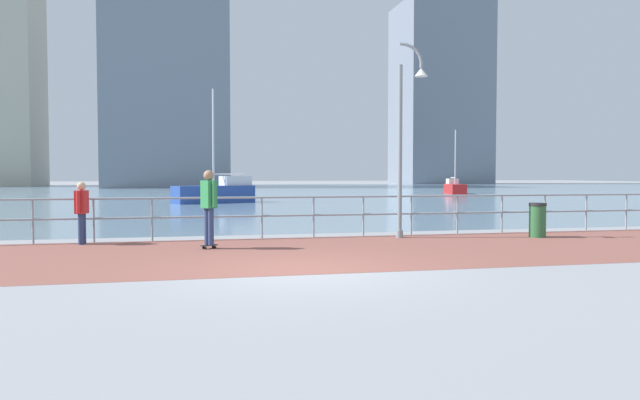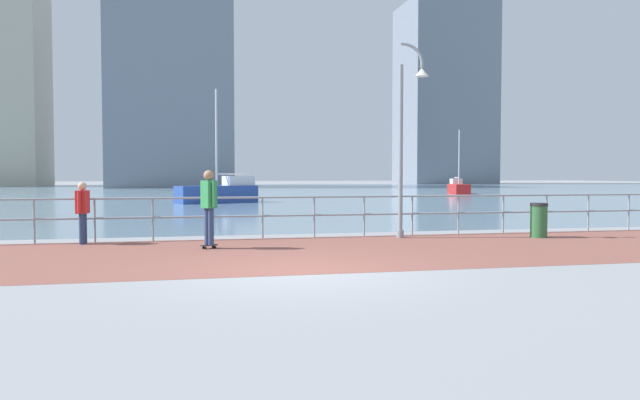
{
  "view_description": "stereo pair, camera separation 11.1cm",
  "coord_description": "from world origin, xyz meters",
  "px_view_note": "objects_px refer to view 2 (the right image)",
  "views": [
    {
      "loc": [
        -1.98,
        -10.29,
        1.69
      ],
      "look_at": [
        1.09,
        3.22,
        1.1
      ],
      "focal_mm": 33.43,
      "sensor_mm": 36.0,
      "label": 1
    },
    {
      "loc": [
        -1.87,
        -10.31,
        1.69
      ],
      "look_at": [
        1.09,
        3.22,
        1.1
      ],
      "focal_mm": 33.43,
      "sensor_mm": 36.0,
      "label": 2
    }
  ],
  "objects_px": {
    "trash_bin": "(539,220)",
    "sailboat_ivory": "(219,192)",
    "lamppost": "(407,130)",
    "skateboarder": "(209,201)",
    "sailboat_navy": "(458,188)",
    "bystander": "(83,208)"
  },
  "relations": [
    {
      "from": "sailboat_ivory",
      "to": "sailboat_navy",
      "type": "bearing_deg",
      "value": 30.19
    },
    {
      "from": "bystander",
      "to": "sailboat_ivory",
      "type": "relative_size",
      "value": 0.22
    },
    {
      "from": "trash_bin",
      "to": "skateboarder",
      "type": "bearing_deg",
      "value": -176.15
    },
    {
      "from": "sailboat_ivory",
      "to": "lamppost",
      "type": "bearing_deg",
      "value": -79.5
    },
    {
      "from": "bystander",
      "to": "sailboat_navy",
      "type": "relative_size",
      "value": 0.27
    },
    {
      "from": "lamppost",
      "to": "skateboarder",
      "type": "height_order",
      "value": "lamppost"
    },
    {
      "from": "bystander",
      "to": "sailboat_ivory",
      "type": "bearing_deg",
      "value": 78.39
    },
    {
      "from": "sailboat_navy",
      "to": "sailboat_ivory",
      "type": "bearing_deg",
      "value": -149.81
    },
    {
      "from": "skateboarder",
      "to": "sailboat_navy",
      "type": "xyz_separation_m",
      "value": [
        22.74,
        34.9,
        -0.54
      ]
    },
    {
      "from": "skateboarder",
      "to": "sailboat_ivory",
      "type": "height_order",
      "value": "sailboat_ivory"
    },
    {
      "from": "lamppost",
      "to": "sailboat_navy",
      "type": "bearing_deg",
      "value": 62.51
    },
    {
      "from": "bystander",
      "to": "sailboat_ivory",
      "type": "height_order",
      "value": "sailboat_ivory"
    },
    {
      "from": "lamppost",
      "to": "trash_bin",
      "type": "height_order",
      "value": "lamppost"
    },
    {
      "from": "bystander",
      "to": "sailboat_navy",
      "type": "bearing_deg",
      "value": 52.35
    },
    {
      "from": "lamppost",
      "to": "skateboarder",
      "type": "bearing_deg",
      "value": -166.4
    },
    {
      "from": "lamppost",
      "to": "sailboat_ivory",
      "type": "relative_size",
      "value": 0.77
    },
    {
      "from": "skateboarder",
      "to": "sailboat_ivory",
      "type": "bearing_deg",
      "value": 86.64
    },
    {
      "from": "trash_bin",
      "to": "sailboat_ivory",
      "type": "distance_m",
      "value": 23.08
    },
    {
      "from": "sailboat_navy",
      "to": "lamppost",
      "type": "bearing_deg",
      "value": -117.49
    },
    {
      "from": "lamppost",
      "to": "trash_bin",
      "type": "bearing_deg",
      "value": -10.96
    },
    {
      "from": "trash_bin",
      "to": "bystander",
      "type": "bearing_deg",
      "value": 175.2
    },
    {
      "from": "lamppost",
      "to": "sailboat_navy",
      "type": "height_order",
      "value": "sailboat_navy"
    }
  ]
}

